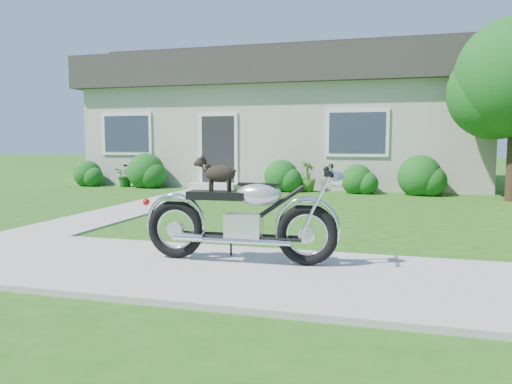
# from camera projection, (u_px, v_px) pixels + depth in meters

# --- Properties ---
(ground) EXTENTS (80.00, 80.00, 0.00)m
(ground) POSITION_uv_depth(u_px,v_px,m) (73.00, 261.00, 5.75)
(ground) COLOR #235114
(ground) RESTS_ON ground
(sidewalk) EXTENTS (24.00, 2.20, 0.04)m
(sidewalk) POSITION_uv_depth(u_px,v_px,m) (73.00, 259.00, 5.74)
(sidewalk) COLOR #9E9B93
(sidewalk) RESTS_ON ground
(walkway) EXTENTS (1.20, 8.00, 0.03)m
(walkway) POSITION_uv_depth(u_px,v_px,m) (156.00, 203.00, 10.94)
(walkway) COLOR #9E9B93
(walkway) RESTS_ON ground
(house) EXTENTS (12.60, 7.03, 4.50)m
(house) POSITION_uv_depth(u_px,v_px,m) (290.00, 118.00, 17.01)
(house) COLOR #B8B4A6
(house) RESTS_ON ground
(shrub_row) EXTENTS (10.72, 1.11, 1.11)m
(shrub_row) POSITION_uv_depth(u_px,v_px,m) (258.00, 175.00, 13.88)
(shrub_row) COLOR #144E15
(shrub_row) RESTS_ON ground
(potted_plant_left) EXTENTS (0.75, 0.69, 0.70)m
(potted_plant_left) POSITION_uv_depth(u_px,v_px,m) (126.00, 175.00, 15.06)
(potted_plant_left) COLOR #164D14
(potted_plant_left) RESTS_ON ground
(potted_plant_right) EXTENTS (0.59, 0.59, 0.84)m
(potted_plant_right) POSITION_uv_depth(u_px,v_px,m) (307.00, 176.00, 13.56)
(potted_plant_right) COLOR #31601A
(potted_plant_right) RESTS_ON ground
(motorcycle_with_dog) EXTENTS (2.22, 0.60, 1.16)m
(motorcycle_with_dog) POSITION_uv_depth(u_px,v_px,m) (243.00, 216.00, 5.47)
(motorcycle_with_dog) COLOR black
(motorcycle_with_dog) RESTS_ON sidewalk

